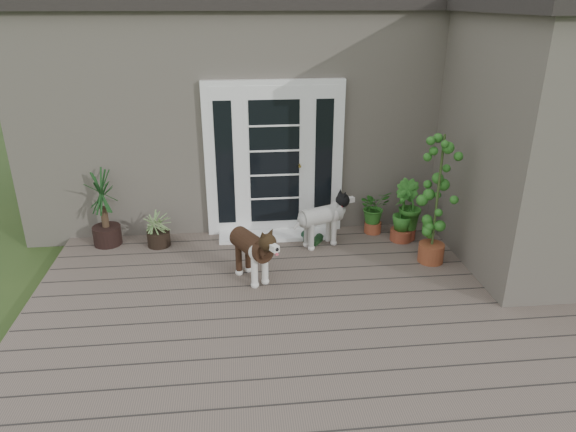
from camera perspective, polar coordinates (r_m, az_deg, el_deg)
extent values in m
cube|color=#6B5B4C|center=(5.72, 2.46, -11.13)|extent=(6.20, 4.60, 0.12)
cube|color=#665E54|center=(9.13, -1.30, 12.00)|extent=(7.40, 4.00, 3.10)
cube|color=#2D2826|center=(8.98, -1.40, 22.41)|extent=(7.60, 4.20, 0.20)
cube|color=#665E54|center=(7.05, 25.47, 6.60)|extent=(1.60, 2.40, 3.10)
cube|color=#2D2826|center=(6.84, 27.90, 19.93)|extent=(1.80, 2.60, 0.20)
cube|color=white|center=(7.21, -1.50, 6.20)|extent=(1.90, 0.14, 2.15)
cube|color=white|center=(7.39, -1.30, -2.07)|extent=(1.60, 0.40, 0.05)
imported|color=#195317|center=(7.52, 9.33, 0.17)|extent=(0.56, 0.56, 0.56)
imported|color=#26601B|center=(7.41, 12.87, -0.19)|extent=(0.59, 0.59, 0.63)
imported|color=#2A5C1A|center=(7.36, 12.35, -0.71)|extent=(0.48, 0.48, 0.53)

